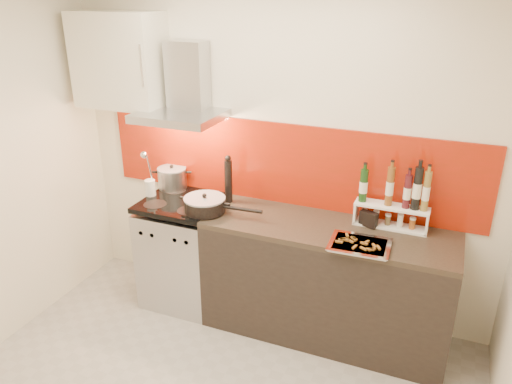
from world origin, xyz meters
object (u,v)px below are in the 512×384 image
at_px(pepper_mill, 228,180).
at_px(stock_pot, 172,178).
at_px(range_stove, 185,252).
at_px(saute_pan, 206,204).
at_px(baking_tray, 360,245).
at_px(counter, 326,281).

bearing_deg(pepper_mill, stock_pot, 173.57).
height_order(range_stove, stock_pot, stock_pot).
height_order(saute_pan, baking_tray, saute_pan).
relative_size(pepper_mill, baking_tray, 0.95).
height_order(counter, baking_tray, baking_tray).
relative_size(counter, pepper_mill, 4.66).
bearing_deg(baking_tray, stock_pot, 166.41).
height_order(counter, stock_pot, stock_pot).
xyz_separation_m(counter, saute_pan, (-0.93, -0.11, 0.52)).
xyz_separation_m(pepper_mill, baking_tray, (1.11, -0.34, -0.17)).
xyz_separation_m(range_stove, pepper_mill, (0.35, 0.14, 0.65)).
bearing_deg(stock_pot, baking_tray, -13.59).
bearing_deg(baking_tray, range_stove, 172.28).
bearing_deg(stock_pot, range_stove, -45.58).
distance_m(counter, pepper_mill, 1.07).
xyz_separation_m(stock_pot, saute_pan, (0.47, -0.31, -0.03)).
distance_m(saute_pan, baking_tray, 1.19).
xyz_separation_m(range_stove, stock_pot, (-0.20, 0.20, 0.56)).
relative_size(counter, baking_tray, 4.42).
bearing_deg(range_stove, saute_pan, -21.02).
height_order(stock_pot, saute_pan, stock_pot).
xyz_separation_m(saute_pan, baking_tray, (1.18, -0.09, -0.05)).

